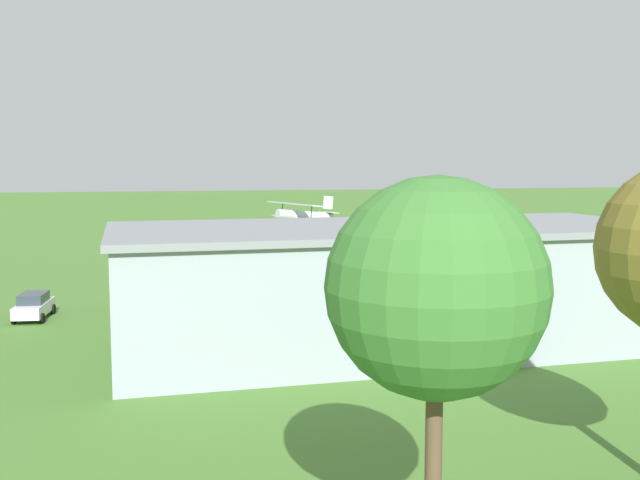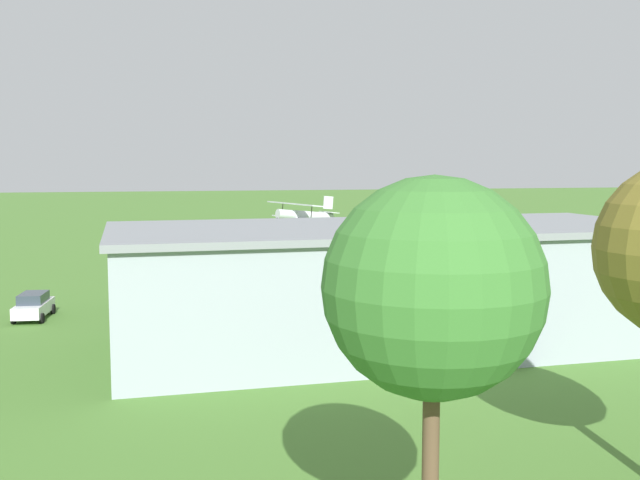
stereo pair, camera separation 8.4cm
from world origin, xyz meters
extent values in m
plane|color=#47752D|center=(0.00, 0.00, 0.00)|extent=(400.00, 400.00, 0.00)
cube|color=#99A3AD|center=(-5.14, 32.07, 3.10)|extent=(29.62, 13.02, 6.20)
cube|color=gray|center=(-5.14, 32.07, 6.38)|extent=(30.24, 13.64, 0.35)
cube|color=#384251|center=(-4.99, 25.88, 2.54)|extent=(10.00, 0.42, 5.09)
cylinder|color=silver|center=(-7.81, -2.83, 4.60)|extent=(6.38, 2.98, 1.60)
cone|color=black|center=(-4.49, -1.72, 4.27)|extent=(0.94, 0.90, 0.76)
cube|color=silver|center=(-7.10, -2.59, 4.38)|extent=(4.10, 8.97, 0.24)
cube|color=silver|center=(-6.61, -2.43, 5.84)|extent=(4.10, 8.97, 0.24)
cube|color=silver|center=(-10.42, -3.71, 5.87)|extent=(1.19, 0.48, 1.40)
cube|color=silver|center=(-10.51, -3.74, 4.88)|extent=(1.69, 2.75, 0.17)
cylinder|color=black|center=(-7.02, -3.57, 3.30)|extent=(0.65, 0.34, 0.64)
cylinder|color=black|center=(-7.63, -1.77, 3.30)|extent=(0.65, 0.34, 0.64)
cylinder|color=#332D28|center=(-5.93, -5.25, 5.11)|extent=(0.24, 0.15, 1.51)
cylinder|color=#332D28|center=(-7.78, 0.23, 5.11)|extent=(0.24, 0.15, 1.51)
cube|color=#1E6B38|center=(7.57, 17.99, 0.71)|extent=(2.01, 4.76, 0.77)
cube|color=#2D3842|center=(7.57, 17.99, 1.36)|extent=(1.69, 2.70, 0.54)
cylinder|color=black|center=(6.77, 19.63, 0.32)|extent=(0.25, 0.65, 0.64)
cylinder|color=black|center=(8.53, 19.54, 0.32)|extent=(0.25, 0.65, 0.64)
cylinder|color=black|center=(6.60, 16.45, 0.32)|extent=(0.25, 0.65, 0.64)
cylinder|color=black|center=(8.37, 16.36, 0.32)|extent=(0.25, 0.65, 0.64)
cube|color=white|center=(14.89, 20.58, 0.69)|extent=(2.14, 4.44, 0.74)
cube|color=#2D3842|center=(14.89, 20.58, 1.36)|extent=(1.73, 2.55, 0.61)
cylinder|color=black|center=(14.22, 22.12, 0.32)|extent=(0.29, 0.66, 0.64)
cylinder|color=black|center=(15.89, 21.93, 0.32)|extent=(0.29, 0.66, 0.64)
cylinder|color=black|center=(13.90, 19.22, 0.32)|extent=(0.29, 0.66, 0.64)
cylinder|color=black|center=(15.57, 19.04, 0.32)|extent=(0.29, 0.66, 0.64)
cylinder|color=#33723F|center=(-19.26, 19.34, 0.43)|extent=(0.43, 0.43, 0.85)
cylinder|color=beige|center=(-19.26, 19.34, 1.15)|extent=(0.52, 0.52, 0.60)
sphere|color=#9E704C|center=(-19.26, 19.34, 1.57)|extent=(0.23, 0.23, 0.23)
cylinder|color=#33723F|center=(-19.42, 13.55, 0.40)|extent=(0.33, 0.33, 0.79)
cylinder|color=#3F3F47|center=(-19.42, 13.55, 1.07)|extent=(0.39, 0.39, 0.56)
sphere|color=#D8AD84|center=(-19.42, 13.55, 1.46)|extent=(0.21, 0.21, 0.21)
cylinder|color=navy|center=(-20.27, 20.84, 0.44)|extent=(0.45, 0.45, 0.88)
cylinder|color=#72338C|center=(-20.27, 20.84, 1.19)|extent=(0.54, 0.54, 0.62)
sphere|color=#9E704C|center=(-20.27, 20.84, 1.61)|extent=(0.24, 0.24, 0.24)
cylinder|color=navy|center=(0.85, 16.29, 0.43)|extent=(0.40, 0.40, 0.86)
cylinder|color=#72338C|center=(0.85, 16.29, 1.16)|extent=(0.48, 0.48, 0.61)
sphere|color=beige|center=(0.85, 16.29, 1.58)|extent=(0.23, 0.23, 0.23)
cylinder|color=navy|center=(-8.47, 13.43, 0.39)|extent=(0.45, 0.45, 0.77)
cylinder|color=navy|center=(-8.47, 13.43, 1.05)|extent=(0.53, 0.53, 0.55)
sphere|color=#D8AD84|center=(-8.47, 13.43, 1.43)|extent=(0.21, 0.21, 0.21)
sphere|color=#38722D|center=(1.95, 55.61, 7.28)|extent=(4.71, 4.71, 4.71)
camera|label=1|loc=(7.82, 69.92, 9.86)|focal=41.59mm
camera|label=2|loc=(7.74, 69.94, 9.86)|focal=41.59mm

